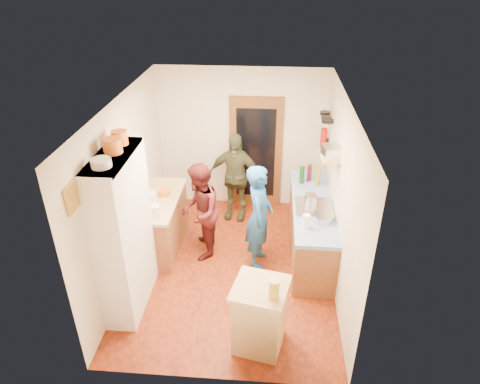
# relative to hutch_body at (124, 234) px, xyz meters

# --- Properties ---
(floor) EXTENTS (3.00, 4.00, 0.02)m
(floor) POSITION_rel_hutch_body_xyz_m (1.30, 0.80, -1.11)
(floor) COLOR #912F0D
(floor) RESTS_ON ground
(ceiling) EXTENTS (3.00, 4.00, 0.02)m
(ceiling) POSITION_rel_hutch_body_xyz_m (1.30, 0.80, 1.51)
(ceiling) COLOR silver
(ceiling) RESTS_ON ground
(wall_back) EXTENTS (3.00, 0.02, 2.60)m
(wall_back) POSITION_rel_hutch_body_xyz_m (1.30, 2.81, 0.20)
(wall_back) COLOR beige
(wall_back) RESTS_ON ground
(wall_front) EXTENTS (3.00, 0.02, 2.60)m
(wall_front) POSITION_rel_hutch_body_xyz_m (1.30, -1.21, 0.20)
(wall_front) COLOR beige
(wall_front) RESTS_ON ground
(wall_left) EXTENTS (0.02, 4.00, 2.60)m
(wall_left) POSITION_rel_hutch_body_xyz_m (-0.21, 0.80, 0.20)
(wall_left) COLOR beige
(wall_left) RESTS_ON ground
(wall_right) EXTENTS (0.02, 4.00, 2.60)m
(wall_right) POSITION_rel_hutch_body_xyz_m (2.81, 0.80, 0.20)
(wall_right) COLOR beige
(wall_right) RESTS_ON ground
(door_frame) EXTENTS (0.95, 0.06, 2.10)m
(door_frame) POSITION_rel_hutch_body_xyz_m (1.55, 2.77, -0.05)
(door_frame) COLOR brown
(door_frame) RESTS_ON ground
(door_glass) EXTENTS (0.70, 0.02, 1.70)m
(door_glass) POSITION_rel_hutch_body_xyz_m (1.55, 2.74, -0.05)
(door_glass) COLOR black
(door_glass) RESTS_ON door_frame
(hutch_body) EXTENTS (0.40, 1.20, 2.20)m
(hutch_body) POSITION_rel_hutch_body_xyz_m (0.00, 0.00, 0.00)
(hutch_body) COLOR white
(hutch_body) RESTS_ON ground
(hutch_top_shelf) EXTENTS (0.40, 1.14, 0.04)m
(hutch_top_shelf) POSITION_rel_hutch_body_xyz_m (0.00, 0.00, 1.08)
(hutch_top_shelf) COLOR white
(hutch_top_shelf) RESTS_ON hutch_body
(plate_stack) EXTENTS (0.22, 0.22, 0.09)m
(plate_stack) POSITION_rel_hutch_body_xyz_m (0.00, -0.32, 1.15)
(plate_stack) COLOR white
(plate_stack) RESTS_ON hutch_top_shelf
(orange_pot_a) EXTENTS (0.22, 0.22, 0.18)m
(orange_pot_a) POSITION_rel_hutch_body_xyz_m (0.00, 0.06, 1.19)
(orange_pot_a) COLOR orange
(orange_pot_a) RESTS_ON hutch_top_shelf
(orange_pot_b) EXTENTS (0.19, 0.19, 0.17)m
(orange_pot_b) POSITION_rel_hutch_body_xyz_m (0.00, 0.32, 1.19)
(orange_pot_b) COLOR orange
(orange_pot_b) RESTS_ON hutch_top_shelf
(left_counter_base) EXTENTS (0.60, 1.40, 0.85)m
(left_counter_base) POSITION_rel_hutch_body_xyz_m (0.10, 1.25, -0.68)
(left_counter_base) COLOR #9E5A34
(left_counter_base) RESTS_ON ground
(left_counter_top) EXTENTS (0.64, 1.44, 0.05)m
(left_counter_top) POSITION_rel_hutch_body_xyz_m (0.10, 1.25, -0.23)
(left_counter_top) COLOR #DAB57F
(left_counter_top) RESTS_ON left_counter_base
(toaster) EXTENTS (0.26, 0.20, 0.18)m
(toaster) POSITION_rel_hutch_body_xyz_m (0.15, 0.75, -0.11)
(toaster) COLOR white
(toaster) RESTS_ON left_counter_top
(kettle) EXTENTS (0.19, 0.19, 0.18)m
(kettle) POSITION_rel_hutch_body_xyz_m (0.05, 1.11, -0.11)
(kettle) COLOR white
(kettle) RESTS_ON left_counter_top
(orange_bowl) EXTENTS (0.23, 0.23, 0.08)m
(orange_bowl) POSITION_rel_hutch_body_xyz_m (0.18, 1.37, -0.16)
(orange_bowl) COLOR orange
(orange_bowl) RESTS_ON left_counter_top
(chopping_board) EXTENTS (0.34, 0.28, 0.02)m
(chopping_board) POSITION_rel_hutch_body_xyz_m (0.12, 1.73, -0.19)
(chopping_board) COLOR #DAB57F
(chopping_board) RESTS_ON left_counter_top
(right_counter_base) EXTENTS (0.60, 2.20, 0.84)m
(right_counter_base) POSITION_rel_hutch_body_xyz_m (2.50, 1.30, -0.68)
(right_counter_base) COLOR #9E5A34
(right_counter_base) RESTS_ON ground
(right_counter_top) EXTENTS (0.62, 2.22, 0.06)m
(right_counter_top) POSITION_rel_hutch_body_xyz_m (2.50, 1.30, -0.23)
(right_counter_top) COLOR #1D46A5
(right_counter_top) RESTS_ON right_counter_base
(hob) EXTENTS (0.55, 0.58, 0.04)m
(hob) POSITION_rel_hutch_body_xyz_m (2.50, 1.14, -0.18)
(hob) COLOR silver
(hob) RESTS_ON right_counter_top
(pot_on_hob) EXTENTS (0.19, 0.19, 0.12)m
(pot_on_hob) POSITION_rel_hutch_body_xyz_m (2.45, 1.27, -0.10)
(pot_on_hob) COLOR silver
(pot_on_hob) RESTS_ON hob
(bottle_a) EXTENTS (0.09, 0.09, 0.30)m
(bottle_a) POSITION_rel_hutch_body_xyz_m (2.35, 1.95, -0.05)
(bottle_a) COLOR #143F14
(bottle_a) RESTS_ON right_counter_top
(bottle_b) EXTENTS (0.07, 0.07, 0.29)m
(bottle_b) POSITION_rel_hutch_body_xyz_m (2.48, 2.05, -0.06)
(bottle_b) COLOR #591419
(bottle_b) RESTS_ON right_counter_top
(bottle_c) EXTENTS (0.09, 0.09, 0.31)m
(bottle_c) POSITION_rel_hutch_body_xyz_m (2.61, 1.89, -0.05)
(bottle_c) COLOR olive
(bottle_c) RESTS_ON right_counter_top
(paper_towel) EXTENTS (0.12, 0.12, 0.22)m
(paper_towel) POSITION_rel_hutch_body_xyz_m (2.35, 0.60, -0.09)
(paper_towel) COLOR white
(paper_towel) RESTS_ON right_counter_top
(mixing_bowl) EXTENTS (0.33, 0.33, 0.11)m
(mixing_bowl) POSITION_rel_hutch_body_xyz_m (2.60, 0.81, -0.15)
(mixing_bowl) COLOR silver
(mixing_bowl) RESTS_ON right_counter_top
(island_base) EXTENTS (0.65, 0.65, 0.86)m
(island_base) POSITION_rel_hutch_body_xyz_m (1.77, -0.65, -0.67)
(island_base) COLOR #DAB57F
(island_base) RESTS_ON ground
(island_top) EXTENTS (0.74, 0.74, 0.05)m
(island_top) POSITION_rel_hutch_body_xyz_m (1.77, -0.65, -0.22)
(island_top) COLOR #DAB57F
(island_top) RESTS_ON island_base
(cutting_board) EXTENTS (0.40, 0.35, 0.02)m
(cutting_board) POSITION_rel_hutch_body_xyz_m (1.73, -0.59, -0.21)
(cutting_board) COLOR white
(cutting_board) RESTS_ON island_top
(oil_jar) EXTENTS (0.14, 0.14, 0.24)m
(oil_jar) POSITION_rel_hutch_body_xyz_m (1.92, -0.80, -0.07)
(oil_jar) COLOR #AD9E2D
(oil_jar) RESTS_ON island_top
(pan_rail) EXTENTS (0.02, 0.65, 0.02)m
(pan_rail) POSITION_rel_hutch_body_xyz_m (2.76, 2.33, 0.95)
(pan_rail) COLOR silver
(pan_rail) RESTS_ON wall_right
(pan_hang_a) EXTENTS (0.18, 0.18, 0.05)m
(pan_hang_a) POSITION_rel_hutch_body_xyz_m (2.70, 2.15, 0.82)
(pan_hang_a) COLOR black
(pan_hang_a) RESTS_ON pan_rail
(pan_hang_b) EXTENTS (0.16, 0.16, 0.05)m
(pan_hang_b) POSITION_rel_hutch_body_xyz_m (2.70, 2.35, 0.80)
(pan_hang_b) COLOR black
(pan_hang_b) RESTS_ON pan_rail
(pan_hang_c) EXTENTS (0.17, 0.17, 0.05)m
(pan_hang_c) POSITION_rel_hutch_body_xyz_m (2.70, 2.55, 0.81)
(pan_hang_c) COLOR black
(pan_hang_c) RESTS_ON pan_rail
(wall_shelf) EXTENTS (0.26, 0.42, 0.03)m
(wall_shelf) POSITION_rel_hutch_body_xyz_m (2.67, 1.25, 0.60)
(wall_shelf) COLOR #DAB57F
(wall_shelf) RESTS_ON wall_right
(radio) EXTENTS (0.26, 0.33, 0.15)m
(radio) POSITION_rel_hutch_body_xyz_m (2.67, 1.25, 0.69)
(radio) COLOR silver
(radio) RESTS_ON wall_shelf
(ext_bracket) EXTENTS (0.06, 0.10, 0.04)m
(ext_bracket) POSITION_rel_hutch_body_xyz_m (2.77, 2.50, 0.35)
(ext_bracket) COLOR black
(ext_bracket) RESTS_ON wall_right
(fire_extinguisher) EXTENTS (0.11, 0.11, 0.32)m
(fire_extinguisher) POSITION_rel_hutch_body_xyz_m (2.71, 2.50, 0.40)
(fire_extinguisher) COLOR red
(fire_extinguisher) RESTS_ON wall_right
(picture_frame) EXTENTS (0.03, 0.25, 0.30)m
(picture_frame) POSITION_rel_hutch_body_xyz_m (-0.18, -0.75, 0.95)
(picture_frame) COLOR gold
(picture_frame) RESTS_ON wall_left
(person_hob) EXTENTS (0.42, 0.62, 1.65)m
(person_hob) POSITION_rel_hutch_body_xyz_m (1.72, 0.94, -0.27)
(person_hob) COLOR #1E5190
(person_hob) RESTS_ON ground
(person_left) EXTENTS (0.66, 0.81, 1.56)m
(person_left) POSITION_rel_hutch_body_xyz_m (0.80, 1.15, -0.32)
(person_left) COLOR #4B1617
(person_left) RESTS_ON ground
(person_back) EXTENTS (1.00, 0.55, 1.62)m
(person_back) POSITION_rel_hutch_body_xyz_m (1.22, 2.25, -0.29)
(person_back) COLOR #3B3C24
(person_back) RESTS_ON ground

